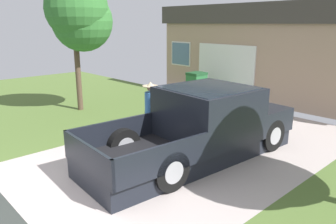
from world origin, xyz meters
TOP-DOWN VIEW (x-y plane):
  - pickup_truck at (0.28, 4.23)m, footprint 2.31×5.42m
  - person_with_hat at (-1.18, 3.78)m, footprint 0.48×0.41m
  - handbag at (-1.05, 3.60)m, footprint 0.38×0.16m
  - house_with_garage at (-1.44, 12.22)m, footprint 11.39×5.35m
  - front_yard_tree at (-5.44, 4.24)m, footprint 2.19×2.34m
  - wheeled_trash_bin at (-3.77, 8.40)m, footprint 0.60×0.72m

SIDE VIEW (x-z plane):
  - handbag at x=-1.05m, z-range -0.09..0.39m
  - wheeled_trash_bin at x=-3.77m, z-range 0.04..1.19m
  - pickup_truck at x=0.28m, z-range -0.09..1.55m
  - person_with_hat at x=-1.18m, z-range 0.12..1.77m
  - house_with_garage at x=-1.44m, z-range 0.02..3.86m
  - front_yard_tree at x=-5.44m, z-range 1.04..5.65m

